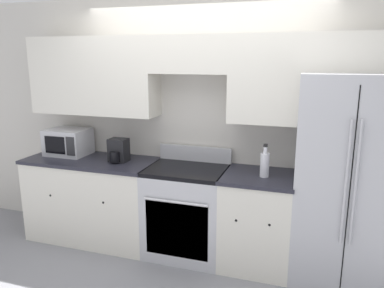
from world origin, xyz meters
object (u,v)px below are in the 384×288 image
refrigerator (346,179)px  bottle (265,164)px  oven_range (187,211)px  microwave (68,142)px

refrigerator → bottle: (-0.71, -0.11, 0.11)m
oven_range → bottle: bearing=-2.5°
oven_range → refrigerator: refrigerator is taller
refrigerator → bottle: size_ratio=6.05×
oven_range → refrigerator: 1.55m
microwave → bottle: size_ratio=1.46×
oven_range → refrigerator: (1.48, 0.08, 0.47)m
oven_range → refrigerator: bearing=2.9°
microwave → bottle: bottle is taller
microwave → bottle: 2.21m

